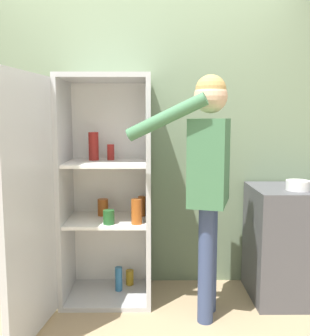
# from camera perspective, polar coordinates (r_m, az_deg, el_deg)

# --- Properties ---
(wall_back) EXTENTS (7.00, 0.06, 2.55)m
(wall_back) POSITION_cam_1_polar(r_m,az_deg,el_deg) (3.35, -1.85, 4.70)
(wall_back) COLOR gray
(wall_back) RESTS_ON ground_plane
(refrigerator) EXTENTS (0.83, 1.23, 1.74)m
(refrigerator) POSITION_cam_1_polar(r_m,az_deg,el_deg) (3.00, -9.17, -3.60)
(refrigerator) COLOR #B7BABC
(refrigerator) RESTS_ON ground_plane
(person) EXTENTS (0.75, 0.56, 1.72)m
(person) POSITION_cam_1_polar(r_m,az_deg,el_deg) (2.74, 7.71, 0.29)
(person) COLOR #384770
(person) RESTS_ON ground_plane
(counter) EXTENTS (0.76, 0.60, 0.89)m
(counter) POSITION_cam_1_polar(r_m,az_deg,el_deg) (3.36, 20.14, -10.18)
(counter) COLOR #4C4C51
(counter) RESTS_ON ground_plane
(bowl) EXTENTS (0.18, 0.18, 0.07)m
(bowl) POSITION_cam_1_polar(r_m,az_deg,el_deg) (3.13, 20.02, -2.38)
(bowl) COLOR white
(bowl) RESTS_ON counter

